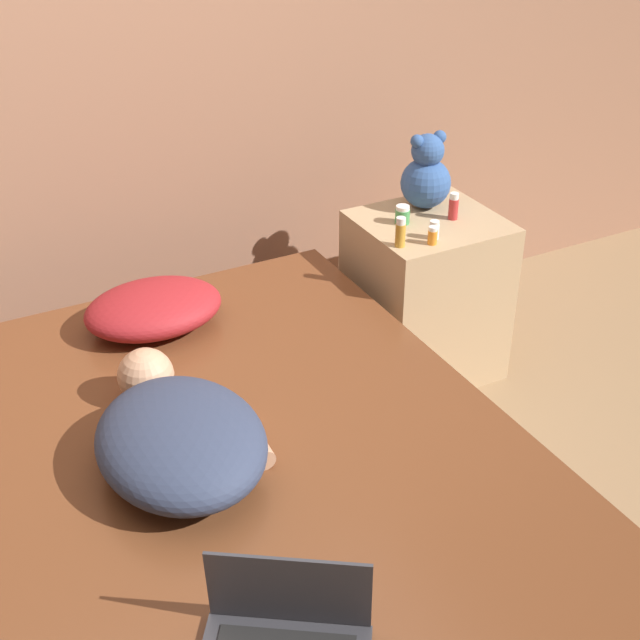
{
  "coord_description": "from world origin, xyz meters",
  "views": [
    {
      "loc": [
        -0.68,
        -1.75,
        2.02
      ],
      "look_at": [
        0.38,
        0.26,
        0.65
      ],
      "focal_mm": 50.0,
      "sensor_mm": 36.0,
      "label": 1
    }
  ],
  "objects_px": {
    "pillow": "(154,308)",
    "bottle_clear": "(434,230)",
    "bottle_orange": "(433,236)",
    "teddy_bear": "(426,175)",
    "bottle_green": "(402,215)",
    "person_lying": "(179,435)",
    "bottle_amber": "(400,232)",
    "laptop": "(286,634)",
    "bottle_red": "(454,206)"
  },
  "relations": [
    {
      "from": "bottle_clear",
      "to": "bottle_orange",
      "type": "height_order",
      "value": "bottle_clear"
    },
    {
      "from": "bottle_amber",
      "to": "laptop",
      "type": "bearing_deg",
      "value": -130.3
    },
    {
      "from": "pillow",
      "to": "teddy_bear",
      "type": "bearing_deg",
      "value": 4.75
    },
    {
      "from": "pillow",
      "to": "bottle_red",
      "type": "relative_size",
      "value": 4.49
    },
    {
      "from": "bottle_amber",
      "to": "bottle_orange",
      "type": "bearing_deg",
      "value": -18.86
    },
    {
      "from": "bottle_orange",
      "to": "bottle_green",
      "type": "bearing_deg",
      "value": 90.14
    },
    {
      "from": "teddy_bear",
      "to": "bottle_orange",
      "type": "height_order",
      "value": "teddy_bear"
    },
    {
      "from": "pillow",
      "to": "bottle_clear",
      "type": "relative_size",
      "value": 6.84
    },
    {
      "from": "pillow",
      "to": "bottle_amber",
      "type": "xyz_separation_m",
      "value": [
        0.85,
        -0.15,
        0.15
      ]
    },
    {
      "from": "pillow",
      "to": "bottle_clear",
      "type": "height_order",
      "value": "bottle_clear"
    },
    {
      "from": "teddy_bear",
      "to": "bottle_clear",
      "type": "height_order",
      "value": "teddy_bear"
    },
    {
      "from": "teddy_bear",
      "to": "pillow",
      "type": "bearing_deg",
      "value": -175.25
    },
    {
      "from": "laptop",
      "to": "bottle_clear",
      "type": "relative_size",
      "value": 6.07
    },
    {
      "from": "laptop",
      "to": "teddy_bear",
      "type": "xyz_separation_m",
      "value": [
        1.29,
        1.46,
        0.25
      ]
    },
    {
      "from": "person_lying",
      "to": "bottle_green",
      "type": "distance_m",
      "value": 1.33
    },
    {
      "from": "teddy_bear",
      "to": "bottle_clear",
      "type": "bearing_deg",
      "value": -116.57
    },
    {
      "from": "person_lying",
      "to": "teddy_bear",
      "type": "height_order",
      "value": "teddy_bear"
    },
    {
      "from": "bottle_amber",
      "to": "bottle_green",
      "type": "relative_size",
      "value": 1.59
    },
    {
      "from": "person_lying",
      "to": "bottle_red",
      "type": "xyz_separation_m",
      "value": [
        1.31,
        0.64,
        0.13
      ]
    },
    {
      "from": "bottle_clear",
      "to": "bottle_green",
      "type": "relative_size",
      "value": 0.98
    },
    {
      "from": "laptop",
      "to": "bottle_green",
      "type": "relative_size",
      "value": 5.98
    },
    {
      "from": "bottle_green",
      "to": "person_lying",
      "type": "bearing_deg",
      "value": -148.12
    },
    {
      "from": "bottle_clear",
      "to": "bottle_green",
      "type": "distance_m",
      "value": 0.16
    },
    {
      "from": "teddy_bear",
      "to": "bottle_amber",
      "type": "height_order",
      "value": "teddy_bear"
    },
    {
      "from": "teddy_bear",
      "to": "bottle_green",
      "type": "xyz_separation_m",
      "value": [
        -0.16,
        -0.09,
        -0.09
      ]
    },
    {
      "from": "bottle_clear",
      "to": "person_lying",
      "type": "bearing_deg",
      "value": -154.98
    },
    {
      "from": "pillow",
      "to": "bottle_green",
      "type": "distance_m",
      "value": 0.97
    },
    {
      "from": "laptop",
      "to": "bottle_amber",
      "type": "height_order",
      "value": "bottle_amber"
    },
    {
      "from": "person_lying",
      "to": "laptop",
      "type": "distance_m",
      "value": 0.67
    },
    {
      "from": "bottle_clear",
      "to": "bottle_orange",
      "type": "xyz_separation_m",
      "value": [
        -0.03,
        -0.03,
        -0.0
      ]
    },
    {
      "from": "laptop",
      "to": "bottle_amber",
      "type": "xyz_separation_m",
      "value": [
        1.03,
        1.21,
        0.17
      ]
    },
    {
      "from": "bottle_red",
      "to": "pillow",
      "type": "bearing_deg",
      "value": 177.43
    },
    {
      "from": "pillow",
      "to": "laptop",
      "type": "bearing_deg",
      "value": -97.46
    },
    {
      "from": "pillow",
      "to": "bottle_orange",
      "type": "bearing_deg",
      "value": -11.29
    },
    {
      "from": "teddy_bear",
      "to": "bottle_clear",
      "type": "xyz_separation_m",
      "value": [
        -0.12,
        -0.25,
        -0.09
      ]
    },
    {
      "from": "bottle_clear",
      "to": "bottle_amber",
      "type": "bearing_deg",
      "value": 179.02
    },
    {
      "from": "pillow",
      "to": "laptop",
      "type": "height_order",
      "value": "laptop"
    },
    {
      "from": "pillow",
      "to": "teddy_bear",
      "type": "height_order",
      "value": "teddy_bear"
    },
    {
      "from": "bottle_amber",
      "to": "bottle_clear",
      "type": "bearing_deg",
      "value": -0.98
    },
    {
      "from": "bottle_orange",
      "to": "bottle_clear",
      "type": "bearing_deg",
      "value": 49.28
    },
    {
      "from": "teddy_bear",
      "to": "bottle_red",
      "type": "distance_m",
      "value": 0.17
    },
    {
      "from": "bottle_clear",
      "to": "pillow",
      "type": "bearing_deg",
      "value": 171.01
    },
    {
      "from": "person_lying",
      "to": "laptop",
      "type": "xyz_separation_m",
      "value": [
        -0.02,
        -0.67,
        -0.04
      ]
    },
    {
      "from": "bottle_red",
      "to": "bottle_green",
      "type": "relative_size",
      "value": 1.5
    },
    {
      "from": "bottle_amber",
      "to": "bottle_red",
      "type": "relative_size",
      "value": 1.06
    },
    {
      "from": "laptop",
      "to": "bottle_red",
      "type": "bearing_deg",
      "value": 78.3
    },
    {
      "from": "person_lying",
      "to": "bottle_green",
      "type": "height_order",
      "value": "bottle_green"
    },
    {
      "from": "person_lying",
      "to": "bottle_amber",
      "type": "bearing_deg",
      "value": 31.02
    },
    {
      "from": "laptop",
      "to": "bottle_green",
      "type": "distance_m",
      "value": 1.79
    },
    {
      "from": "pillow",
      "to": "bottle_clear",
      "type": "xyz_separation_m",
      "value": [
        0.99,
        -0.16,
        0.13
      ]
    }
  ]
}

